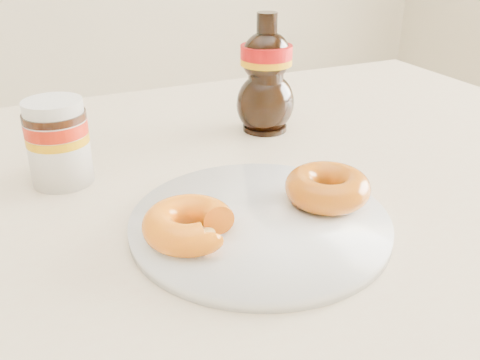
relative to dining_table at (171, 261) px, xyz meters
name	(u,v)px	position (x,y,z in m)	size (l,w,h in m)	color
dining_table	(171,261)	(0.00, 0.00, 0.00)	(1.40, 0.90, 0.75)	beige
plate	(260,222)	(0.07, -0.10, 0.09)	(0.27, 0.27, 0.01)	white
donut_bitten	(189,224)	(-0.01, -0.11, 0.11)	(0.09, 0.09, 0.03)	orange
donut_whole	(327,187)	(0.16, -0.10, 0.11)	(0.09, 0.09, 0.03)	#AF610B
nutella_jar	(58,139)	(-0.10, 0.10, 0.14)	(0.07, 0.07, 0.11)	white
syrup_bottle	(266,74)	(0.21, 0.16, 0.17)	(0.09, 0.08, 0.18)	black
dark_jar	(62,141)	(-0.09, 0.13, 0.13)	(0.06, 0.06, 0.09)	black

